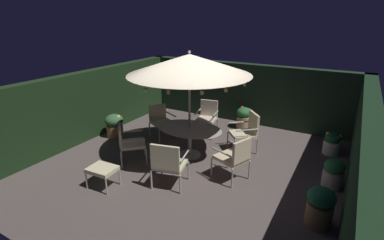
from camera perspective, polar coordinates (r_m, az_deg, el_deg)
ground_plane at (r=6.88m, az=0.12°, el=-8.60°), size 6.94×7.08×0.02m
hedge_backdrop_rear at (r=9.44m, az=10.39°, el=5.24°), size 6.94×0.30×1.87m
hedge_backdrop_left at (r=8.54m, az=-19.65°, el=2.83°), size 0.30×7.08×1.87m
hedge_backdrop_right at (r=5.77m, az=30.40°, el=-7.01°), size 0.30×7.08×1.87m
patio_dining_table at (r=7.01m, az=-0.47°, el=-2.58°), size 1.63×1.16×0.73m
patio_umbrella at (r=6.56m, az=-0.52°, el=10.87°), size 2.82×2.82×2.55m
patio_chair_north at (r=7.43m, az=10.74°, el=-1.92°), size 0.84×0.84×0.99m
patio_chair_northeast at (r=8.31m, az=3.04°, el=0.91°), size 0.65×0.66×0.98m
patio_chair_east at (r=8.21m, az=-6.17°, el=0.15°), size 0.80×0.78×0.89m
patio_chair_southeast at (r=6.87m, az=-12.40°, el=-4.07°), size 0.81×0.81×0.91m
patio_chair_south at (r=5.77m, az=-4.72°, el=-8.28°), size 0.75×0.71×0.98m
patio_chair_southwest at (r=6.07m, az=8.37°, el=-6.99°), size 0.78×0.74×0.96m
ottoman_footrest at (r=6.12m, az=-17.22°, el=-9.36°), size 0.57×0.47×0.43m
potted_plant_back_right at (r=8.50m, az=-14.99°, el=-0.91°), size 0.51×0.51×0.66m
potted_plant_back_left at (r=8.01m, az=25.83°, el=-4.08°), size 0.40×0.40×0.58m
potted_plant_left_near at (r=8.98m, az=10.13°, el=0.54°), size 0.45×0.45×0.65m
potted_plant_back_center at (r=6.56m, az=26.06°, el=-9.31°), size 0.40×0.40×0.59m
potted_plant_left_far at (r=5.35m, az=23.89°, el=-15.21°), size 0.45×0.45×0.68m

